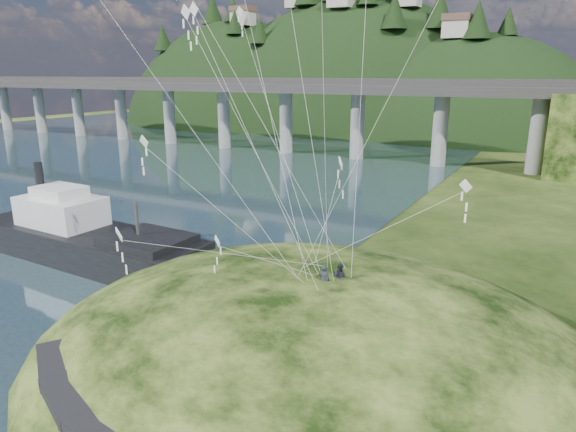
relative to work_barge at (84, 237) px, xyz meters
The scene contains 8 objects.
ground 18.42m from the work_barge, 21.74° to the right, with size 320.00×320.00×0.00m, color black.
grass_hill 25.70m from the work_barge, 10.82° to the right, with size 36.00×32.00×13.00m.
bridge 64.44m from the work_barge, 98.50° to the left, with size 160.00×11.00×15.00m.
far_ridge 118.79m from the work_barge, 102.97° to the left, with size 153.00×70.00×94.50m.
work_barge is the anchor object (origin of this frame).
wooden_dock 7.69m from the work_barge, ahead, with size 15.20×6.14×1.08m.
kite_flyers 26.61m from the work_barge, ahead, with size 1.31×1.50×1.85m.
kite_swarm 27.63m from the work_barge, 15.56° to the right, with size 19.35×16.20×20.24m.
Camera 1 is at (19.63, -22.15, 16.01)m, focal length 32.00 mm.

